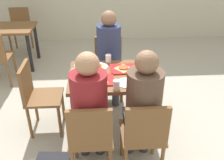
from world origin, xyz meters
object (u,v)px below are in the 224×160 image
Objects in this scene: chair_far_side at (109,63)px; foil_bundle at (75,72)px; pizza_slice_b at (123,68)px; background_chair_far at (20,26)px; chair_near_left at (91,136)px; person_in_brown_jacket at (143,102)px; pizza_slice_a at (97,78)px; tray_red_far at (126,69)px; plastic_cup_a at (108,59)px; person_in_red at (90,104)px; plastic_cup_c at (77,69)px; main_table at (112,83)px; plastic_cup_b at (116,85)px; paper_plate_center at (99,66)px; chair_near_right at (144,134)px; person_far_side at (109,50)px; tray_red_near at (97,80)px; background_table at (8,34)px; soda_can at (148,68)px; paper_plate_near_edge at (127,83)px; condiment_bottle at (84,61)px; chair_left_end at (37,93)px; pizza_slice_c at (97,66)px.

chair_far_side reaches higher than foil_bundle.
pizza_slice_b is 3.10m from background_chair_far.
chair_near_left is 0.56m from person_in_brown_jacket.
pizza_slice_a is 1.49× the size of pizza_slice_b.
tray_red_far is 3.60× the size of plastic_cup_a.
background_chair_far is (-1.46, 3.22, -0.25)m from person_in_red.
pizza_slice_a is 0.28m from plastic_cup_c.
main_table is 9.62× the size of plastic_cup_b.
tray_red_far is 1.33× the size of pizza_slice_a.
pizza_slice_a is (-0.02, -0.32, 0.02)m from paper_plate_center.
plastic_cup_a and plastic_cup_c have the same top height.
plastic_cup_a is at bearing 103.74° from chair_near_right.
person_far_side is 3.54× the size of tray_red_near.
background_chair_far is (-1.31, 2.54, -0.26)m from plastic_cup_c.
background_table is at bearing 127.73° from pizza_slice_a.
background_chair_far is (-2.11, 2.58, -0.28)m from soda_can.
chair_near_right is 7.08× the size of soda_can.
foil_bundle is at bearing -122.58° from person_far_side.
chair_near_right is 3.92× the size of paper_plate_near_edge.
pizza_slice_a is 1.70× the size of condiment_bottle.
background_table is (-1.84, 1.75, -0.15)m from pizza_slice_b.
background_chair_far is (-0.83, 2.60, 0.00)m from chair_left_end.
soda_can is (0.26, 0.23, 0.06)m from paper_plate_near_edge.
person_in_red and person_far_side have the same top height.
pizza_slice_c is at bearing -5.56° from condiment_bottle.
paper_plate_center is (0.10, 0.83, -0.03)m from person_in_red.
chair_far_side reaches higher than paper_plate_near_edge.
tray_red_far is at bearing -13.43° from pizza_slice_c.
pizza_slice_a is at bearing -166.85° from soda_can.
pizza_slice_c is 1.34× the size of condiment_bottle.
chair_left_end is 3.18× the size of pizza_slice_a.
tray_red_near is at bearing -96.62° from pizza_slice_a.
paper_plate_near_edge is (1.01, -0.21, 0.22)m from chair_left_end.
foil_bundle reaches higher than tray_red_far.
chair_near_left is (-0.24, -0.76, -0.10)m from main_table.
foil_bundle is (-0.43, 0.30, 0.00)m from plastic_cup_b.
paper_plate_near_edge is 1.03× the size of pizza_slice_c.
condiment_bottle is (-0.45, 0.10, 0.06)m from pizza_slice_b.
chair_near_left is 0.48m from chair_near_right.
background_chair_far is (0.00, 0.73, -0.09)m from background_table.
chair_left_end is at bearing -173.74° from tray_red_far.
pizza_slice_a is at bearing 83.45° from chair_near_left.
chair_left_end reaches higher than pizza_slice_a.
plastic_cup_a is at bearing 71.94° from pizza_slice_a.
foil_bundle is at bearing -139.42° from paper_plate_center.
main_table is 2.67× the size of tray_red_near.
condiment_bottle reaches higher than chair_near_right.
chair_near_left is 1.05m from soda_can.
person_far_side is 0.94m from plastic_cup_b.
pizza_slice_b reaches higher than main_table.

